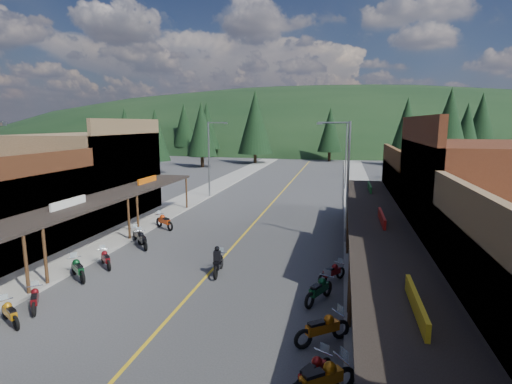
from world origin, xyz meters
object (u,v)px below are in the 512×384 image
Objects in this scene: pine_11 at (449,128)px; bike_east_7 at (319,289)px; pine_0 at (125,129)px; pine_4 at (407,126)px; shop_east_2 at (497,219)px; bike_west_5 at (10,312)px; pine_10 at (202,129)px; bike_east_6 at (323,327)px; pine_5 at (481,122)px; pine_8 at (155,135)px; streetlight_1 at (210,156)px; bike_east_8 at (332,272)px; pine_3 at (330,130)px; bike_west_9 at (142,239)px; pine_9 at (466,133)px; bike_west_11 at (164,221)px; pine_2 at (255,122)px; bike_west_7 at (78,268)px; rider_on_bike at (218,263)px; shop_east_3 at (444,201)px; bike_west_10 at (138,235)px; pedestrian_east_b at (356,218)px; bike_east_5 at (312,371)px; shop_west_3 at (91,176)px; streetlight_2 at (346,177)px; bike_west_8 at (106,258)px; pine_1 at (207,126)px; pedestrian_east_a at (380,359)px; streetlight_3 at (345,152)px; bike_west_6 at (35,298)px; pine_7 at (184,125)px; bike_east_4 at (322,378)px.

pine_11 is 5.57× the size of bike_east_7.
pine_4 is at bearing -1.97° from pine_0.
shop_east_2 reaches higher than bike_west_5.
pine_10 is 60.05m from bike_east_6.
pine_8 is (-56.00, -32.00, -2.01)m from pine_5.
streetlight_1 is 0.64× the size of pine_4.
bike_east_8 is (0.49, 2.47, -0.10)m from bike_east_7.
pine_3 is 5.82× the size of bike_east_8.
bike_west_9 is (12.42, -45.69, -6.19)m from pine_10.
bike_west_11 is at bearing -129.93° from pine_9.
pine_2 is at bearing 157.65° from bike_east_6.
bike_west_7 is 7.12m from rider_on_bike.
pine_10 is at bearing 50.75° from bike_west_11.
streetlight_1 is 3.74× the size of bike_west_7.
shop_east_2 is at bearing -89.82° from shop_east_3.
bike_west_9 is 12.74m from bike_east_7.
bike_west_10 is at bearing -127.46° from pine_9.
pedestrian_east_b reaches higher than bike_west_11.
shop_east_3 is 5.51× the size of bike_east_5.
bike_west_9 is (34.42, -57.69, -5.88)m from pine_0.
pedestrian_east_b is at bearing 0.48° from shop_west_3.
bike_east_8 is (16.40, -56.74, -7.45)m from pine_2.
streetlight_2 is 15.26m from bike_west_8.
pine_1 reaches higher than pedestrian_east_a.
bike_west_8 is (-39.86, -71.31, -7.45)m from pine_5.
streetlight_3 is 4.16× the size of bike_west_10.
pine_11 is 50.21m from bike_west_6.
streetlight_1 is 0.73× the size of pine_3.
pine_5 is 6.55× the size of bike_west_7.
pedestrian_east_b is (0.89, -18.52, -3.47)m from streetlight_3.
pine_1 is 1.00× the size of pine_7.
streetlight_1 is 0.80× the size of pine_8.
bike_east_7 is (11.48, -5.51, 0.04)m from bike_west_9.
pine_4 is (11.05, 30.00, 2.78)m from streetlight_3.
bike_west_9 is at bearing 172.34° from shop_east_2.
bike_west_11 is 20.73m from bike_east_4.
pine_5 is 84.27m from bike_east_5.
pine_1 is (-37.75, 58.70, 4.70)m from shop_east_3.
rider_on_bike is (6.10, -3.26, 0.05)m from bike_west_9.
rider_on_bike reaches higher than bike_east_4.
bike_east_5 is 9.90m from rider_on_bike.
pine_5 reaches higher than bike_west_6.
bike_east_5 is (-0.88, -37.16, -3.90)m from streetlight_3.
streetlight_2 is at bearing -90.00° from streetlight_3.
bike_west_10 is at bearing -121.22° from pine_5.
pedestrian_east_a is at bearing -55.06° from pine_0.
pine_9 is at bearing 123.40° from bike_east_6.
pine_11 is at bearing 80.28° from shop_east_2.
pine_11 is at bearing -112.38° from pine_5.
bike_west_5 is at bearing -109.72° from streetlight_3.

